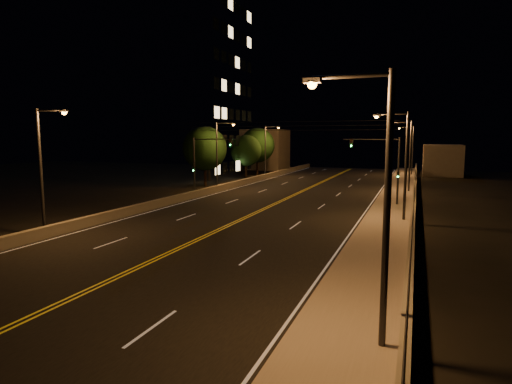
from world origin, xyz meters
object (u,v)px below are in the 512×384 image
(streetlight_2, at_px, (407,151))
(building_tower, at_px, (164,78))
(tree_1, at_px, (209,154))
(streetlight_4, at_px, (44,162))
(tree_0, at_px, (205,149))
(traffic_signal_left, at_px, (202,160))
(streetlight_5, at_px, (219,150))
(streetlight_6, at_px, (267,147))
(traffic_signal_right, at_px, (387,163))
(streetlight_0, at_px, (376,193))
(tree_2, at_px, (246,151))
(streetlight_3, at_px, (411,147))
(tree_3, at_px, (257,145))
(streetlight_1, at_px, (402,159))

(streetlight_2, xyz_separation_m, building_tower, (-36.74, 8.31, 10.76))
(building_tower, relative_size, tree_1, 5.13)
(streetlight_4, bearing_deg, building_tower, 111.76)
(tree_0, bearing_deg, streetlight_4, -83.26)
(traffic_signal_left, bearing_deg, tree_0, 115.80)
(streetlight_5, relative_size, tree_1, 1.30)
(building_tower, bearing_deg, streetlight_5, -39.04)
(streetlight_4, xyz_separation_m, tree_0, (-3.41, 28.89, 0.12))
(tree_0, bearing_deg, tree_1, 112.86)
(streetlight_6, distance_m, traffic_signal_right, 31.25)
(streetlight_0, xyz_separation_m, tree_2, (-24.47, 50.81, -0.53))
(streetlight_3, relative_size, traffic_signal_left, 1.29)
(tree_2, bearing_deg, streetlight_0, -64.28)
(streetlight_2, xyz_separation_m, traffic_signal_left, (-20.32, -10.54, -0.78))
(building_tower, xyz_separation_m, tree_1, (9.06, -2.76, -11.58))
(building_tower, xyz_separation_m, tree_2, (12.27, 3.81, -11.29))
(streetlight_5, xyz_separation_m, building_tower, (-15.35, 12.45, 10.76))
(streetlight_0, xyz_separation_m, tree_3, (-24.40, 55.86, 0.26))
(streetlight_6, distance_m, building_tower, 19.46)
(streetlight_1, distance_m, streetlight_2, 18.11)
(streetlight_6, bearing_deg, tree_3, 129.67)
(streetlight_2, xyz_separation_m, tree_2, (-24.47, 12.12, -0.53))
(traffic_signal_left, bearing_deg, streetlight_2, 27.41)
(streetlight_3, bearing_deg, streetlight_1, -90.00)
(traffic_signal_left, bearing_deg, tree_3, 98.38)
(streetlight_5, bearing_deg, building_tower, 140.96)
(streetlight_5, distance_m, tree_2, 16.55)
(streetlight_1, xyz_separation_m, streetlight_3, (0.00, 41.67, 0.00))
(streetlight_6, xyz_separation_m, traffic_signal_right, (19.92, -24.07, -0.78))
(streetlight_1, distance_m, streetlight_3, 41.67)
(streetlight_0, distance_m, streetlight_4, 23.03)
(building_tower, bearing_deg, streetlight_3, 22.55)
(building_tower, bearing_deg, tree_1, -16.91)
(streetlight_3, xyz_separation_m, streetlight_4, (-21.39, -53.72, 0.00))
(streetlight_1, height_order, traffic_signal_right, streetlight_1)
(streetlight_3, relative_size, streetlight_6, 1.00)
(streetlight_0, bearing_deg, traffic_signal_left, 125.81)
(streetlight_6, bearing_deg, streetlight_5, -90.00)
(streetlight_2, distance_m, streetlight_5, 21.78)
(tree_0, distance_m, tree_2, 13.40)
(streetlight_2, bearing_deg, tree_1, 168.66)
(streetlight_3, distance_m, tree_1, 33.03)
(tree_2, bearing_deg, streetlight_5, -79.26)
(streetlight_4, xyz_separation_m, streetlight_6, (0.00, 43.69, 0.00))
(tree_2, bearing_deg, streetlight_3, 25.07)
(streetlight_0, bearing_deg, streetlight_3, 90.00)
(streetlight_4, height_order, traffic_signal_left, streetlight_4)
(streetlight_3, relative_size, streetlight_4, 1.00)
(streetlight_4, bearing_deg, tree_2, 94.17)
(streetlight_0, relative_size, tree_0, 1.05)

